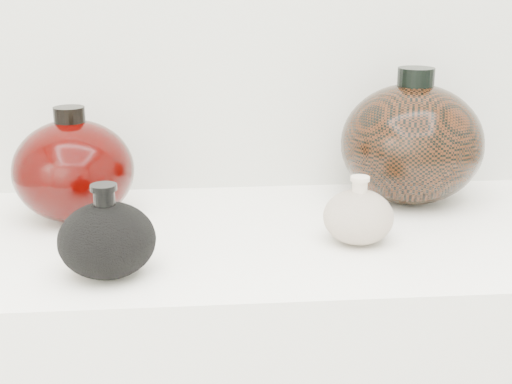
{
  "coord_description": "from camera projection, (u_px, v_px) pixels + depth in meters",
  "views": [
    {
      "loc": [
        -0.1,
        -0.11,
        1.3
      ],
      "look_at": [
        -0.01,
        0.92,
        0.98
      ],
      "focal_mm": 50.0,
      "sensor_mm": 36.0,
      "label": 1
    }
  ],
  "objects": [
    {
      "name": "right_round_pot",
      "position": [
        412.0,
        143.0,
        1.26
      ],
      "size": [
        0.31,
        0.31,
        0.24
      ],
      "color": "black",
      "rests_on": "display_counter"
    },
    {
      "name": "cream_gourd_vase",
      "position": [
        358.0,
        216.0,
        1.08
      ],
      "size": [
        0.12,
        0.12,
        0.11
      ],
      "color": "#B8A792",
      "rests_on": "display_counter"
    },
    {
      "name": "left_round_pot",
      "position": [
        74.0,
        170.0,
        1.17
      ],
      "size": [
        0.22,
        0.22,
        0.19
      ],
      "color": "black",
      "rests_on": "display_counter"
    },
    {
      "name": "black_gourd_vase",
      "position": [
        107.0,
        239.0,
        0.96
      ],
      "size": [
        0.16,
        0.16,
        0.13
      ],
      "color": "black",
      "rests_on": "display_counter"
    }
  ]
}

